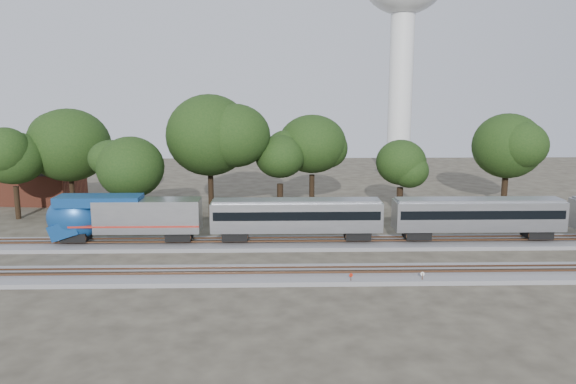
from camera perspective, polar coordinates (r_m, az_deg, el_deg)
name	(u,v)px	position (r m, az deg, el deg)	size (l,w,h in m)	color
ground	(274,263)	(53.09, -1.42, -7.23)	(160.00, 160.00, 0.00)	#383328
track_far	(274,244)	(58.77, -1.42, -5.26)	(160.00, 5.00, 0.73)	slate
track_near	(274,275)	(49.23, -1.42, -8.43)	(160.00, 5.00, 0.73)	slate
train	(479,214)	(61.83, 18.87, -2.14)	(91.37, 3.15, 4.65)	#B8BBC0
switch_stand_red	(351,278)	(47.47, 6.41, -8.64)	(0.32, 0.13, 1.04)	#512D19
switch_stand_white	(422,276)	(48.70, 13.50, -8.34)	(0.34, 0.11, 1.08)	#512D19
switch_lever	(345,280)	(48.35, 5.79, -8.90)	(0.50, 0.30, 0.30)	#512D19
water_tower	(404,4)	(103.68, 11.66, 18.21)	(14.82, 14.82, 41.04)	silver
brick_building	(39,183)	(88.04, -23.98, 0.80)	(11.90, 9.01, 5.34)	brown
tree_0	(13,158)	(77.06, -26.13, 3.11)	(7.82, 7.82, 11.02)	black
tree_1	(69,145)	(78.51, -21.37, 4.45)	(9.02, 9.02, 12.71)	black
tree_2	(131,168)	(67.41, -15.71, 2.40)	(7.25, 7.25, 10.22)	black
tree_3	(210,135)	(71.65, -7.98, 5.74)	(10.51, 10.51, 14.82)	black
tree_4	(280,157)	(71.10, -0.82, 3.62)	(7.78, 7.78, 10.97)	black
tree_5	(312,144)	(74.29, 2.47, 4.89)	(9.06, 9.06, 12.77)	black
tree_6	(401,163)	(72.18, 11.41, 2.95)	(7.06, 7.06, 9.96)	black
tree_7	(508,146)	(82.71, 21.40, 4.38)	(8.51, 8.51, 12.00)	black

